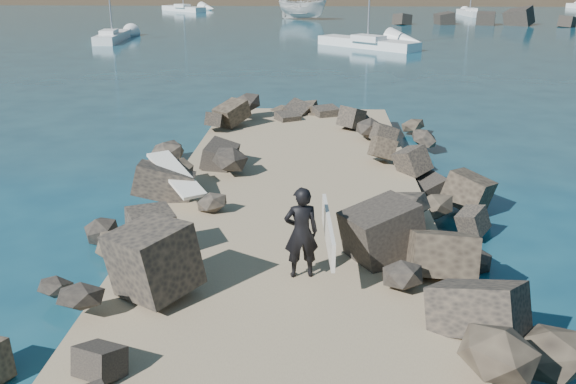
# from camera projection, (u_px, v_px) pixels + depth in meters

# --- Properties ---
(ground) EXTENTS (800.00, 800.00, 0.00)m
(ground) POSITION_uv_depth(u_px,v_px,m) (290.00, 242.00, 13.76)
(ground) COLOR #0F384C
(ground) RESTS_ON ground
(jetty) EXTENTS (6.00, 26.00, 0.60)m
(jetty) POSITION_uv_depth(u_px,v_px,m) (285.00, 271.00, 11.78)
(jetty) COLOR #8C7759
(jetty) RESTS_ON ground
(riprap_left) EXTENTS (2.60, 22.00, 1.00)m
(riprap_left) POSITION_uv_depth(u_px,v_px,m) (136.00, 247.00, 12.32)
(riprap_left) COLOR black
(riprap_left) RESTS_ON ground
(riprap_right) EXTENTS (2.60, 22.00, 1.00)m
(riprap_right) POSITION_uv_depth(u_px,v_px,m) (441.00, 253.00, 12.05)
(riprap_right) COLOR black
(riprap_right) RESTS_ON ground
(surfboard_resting) EXTENTS (1.70, 2.12, 0.07)m
(surfboard_resting) POSITION_uv_depth(u_px,v_px,m) (176.00, 179.00, 14.57)
(surfboard_resting) COLOR white
(surfboard_resting) RESTS_ON riprap_left
(boat_imported) EXTENTS (6.57, 4.97, 2.39)m
(boat_imported) POSITION_uv_depth(u_px,v_px,m) (303.00, 9.00, 72.74)
(boat_imported) COLOR silver
(boat_imported) RESTS_ON ground
(surfer_with_board) EXTENTS (0.88, 1.98, 1.59)m
(surfer_with_board) POSITION_uv_depth(u_px,v_px,m) (305.00, 232.00, 10.70)
(surfer_with_board) COLOR black
(surfer_with_board) RESTS_ON jetty
(sailboat_c) EXTENTS (7.34, 6.93, 9.86)m
(sailboat_c) POSITION_uv_depth(u_px,v_px,m) (368.00, 43.00, 47.14)
(sailboat_c) COLOR white
(sailboat_c) RESTS_ON ground
(sailboat_e) EXTENTS (6.88, 6.54, 9.31)m
(sailboat_e) POSITION_uv_depth(u_px,v_px,m) (183.00, 9.00, 86.76)
(sailboat_e) COLOR white
(sailboat_e) RESTS_ON ground
(sailboat_a) EXTENTS (2.08, 7.12, 8.48)m
(sailboat_a) POSITION_uv_depth(u_px,v_px,m) (112.00, 37.00, 51.35)
(sailboat_a) COLOR white
(sailboat_a) RESTS_ON ground
(sailboat_d) EXTENTS (2.12, 6.31, 7.56)m
(sailboat_d) POSITION_uv_depth(u_px,v_px,m) (470.00, 13.00, 78.62)
(sailboat_d) COLOR white
(sailboat_d) RESTS_ON ground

